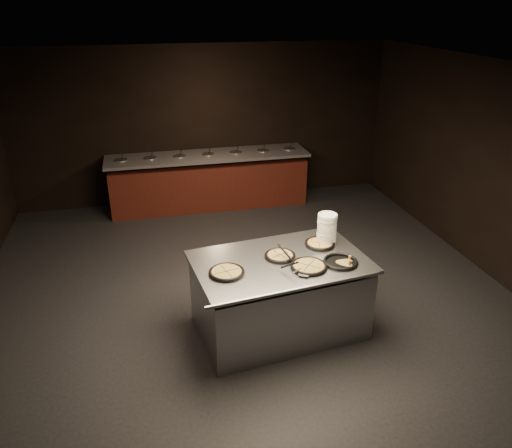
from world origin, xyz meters
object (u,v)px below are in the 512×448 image
Objects in this scene: pan_cheese_whole at (280,256)px; pan_veggie_whole at (227,272)px; plate_stack at (327,229)px; serving_counter at (279,297)px.

pan_veggie_whole is at bearing -161.00° from pan_cheese_whole.
plate_stack reaches higher than pan_veggie_whole.
pan_veggie_whole reaches higher than serving_counter.
pan_veggie_whole is 0.70m from pan_cheese_whole.
plate_stack is at bearing 19.27° from pan_cheese_whole.
serving_counter is 0.51m from pan_cheese_whole.
plate_stack is at bearing 17.45° from serving_counter.
serving_counter is 5.62× the size of plate_stack.
serving_counter is 0.99m from plate_stack.
plate_stack is 1.39m from pan_veggie_whole.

